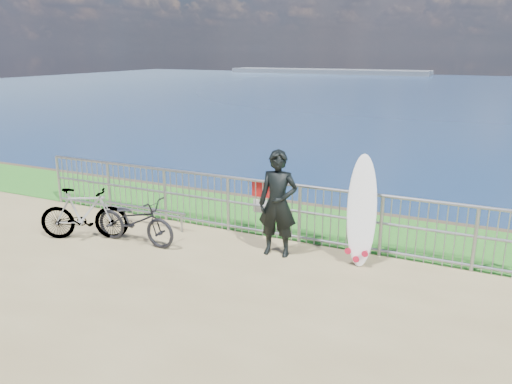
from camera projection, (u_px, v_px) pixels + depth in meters
The scene contains 8 objects.
grass_strip at pixel (273, 217), 10.74m from camera, with size 120.00×120.00×0.00m, color #216E1E.
seascape at pixel (327, 74), 155.67m from camera, with size 260.00×260.00×5.00m.
railing at pixel (252, 206), 9.62m from camera, with size 10.06×0.10×1.13m.
surfer at pixel (278, 204), 8.58m from camera, with size 0.68×0.45×1.87m, color black.
surfboard at pixel (361, 215), 8.25m from camera, with size 0.58×0.54×1.86m.
bicycle_near at pixel (135, 221), 9.22m from camera, with size 0.59×1.69×0.89m, color black.
bicycle_far at pixel (84, 214), 9.43m from camera, with size 0.47×1.66×1.00m, color black.
bike_rack at pixel (145, 210), 10.16m from camera, with size 1.96×0.05×0.41m.
Camera 1 is at (3.99, -6.67, 3.50)m, focal length 35.00 mm.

